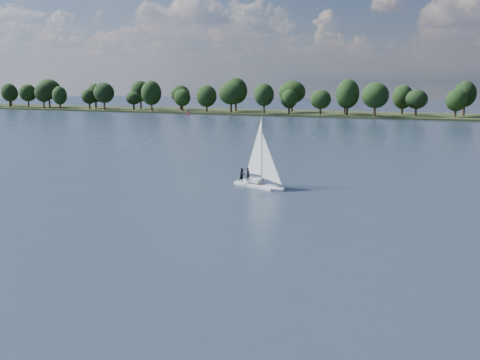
# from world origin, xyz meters

# --- Properties ---
(ground) EXTENTS (700.00, 700.00, 0.00)m
(ground) POSITION_xyz_m (0.00, 100.00, 0.00)
(ground) COLOR #233342
(ground) RESTS_ON ground
(far_shore) EXTENTS (660.00, 40.00, 1.50)m
(far_shore) POSITION_xyz_m (0.00, 212.00, 0.00)
(far_shore) COLOR black
(far_shore) RESTS_ON ground
(sailboat) EXTENTS (7.80, 4.95, 9.98)m
(sailboat) POSITION_xyz_m (-6.41, 47.65, 2.78)
(sailboat) COLOR silver
(sailboat) RESTS_ON ground
(dinghy_pink) EXTENTS (3.05, 2.50, 4.61)m
(dinghy_pink) POSITION_xyz_m (-84.22, 172.04, 1.09)
(dinghy_pink) COLOR white
(dinghy_pink) RESTS_ON ground
(pontoon) EXTENTS (4.04, 2.09, 0.50)m
(pontoon) POSITION_xyz_m (-186.10, 193.66, 0.00)
(pontoon) COLOR #5D6062
(pontoon) RESTS_ON ground
(treeline) EXTENTS (562.82, 74.20, 17.79)m
(treeline) POSITION_xyz_m (-21.11, 208.30, 8.00)
(treeline) COLOR black
(treeline) RESTS_ON ground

